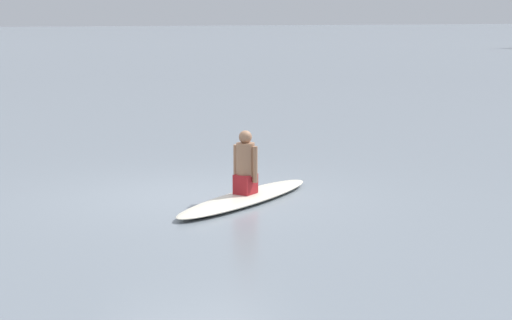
% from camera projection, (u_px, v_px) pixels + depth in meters
% --- Properties ---
extents(ground_plane, '(400.00, 400.00, 0.00)m').
position_uv_depth(ground_plane, '(199.00, 197.00, 13.04)').
color(ground_plane, gray).
extents(surfboard, '(2.20, 3.08, 0.12)m').
position_uv_depth(surfboard, '(245.00, 198.00, 12.66)').
color(surfboard, silver).
rests_on(surfboard, ground).
extents(person_paddler, '(0.38, 0.38, 0.91)m').
position_uv_depth(person_paddler, '(245.00, 165.00, 12.59)').
color(person_paddler, '#A51E23').
rests_on(person_paddler, surfboard).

